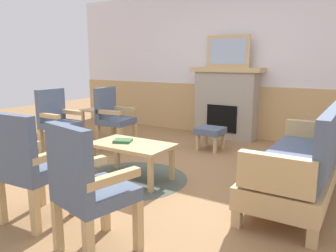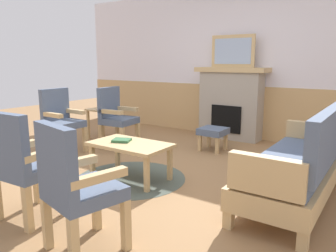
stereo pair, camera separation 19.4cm
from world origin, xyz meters
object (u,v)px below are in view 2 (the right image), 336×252
at_px(framed_picture, 233,51).
at_px(book_on_table, 122,140).
at_px(armchair_front_left, 23,161).
at_px(fireplace, 231,103).
at_px(armchair_front_center, 75,183).
at_px(side_table, 102,115).
at_px(armchair_near_fireplace, 61,118).
at_px(armchair_by_window_left, 116,115).
at_px(footstool, 213,133).
at_px(couch, 299,165).
at_px(coffee_table, 130,147).

distance_m(framed_picture, book_on_table, 2.88).
bearing_deg(armchair_front_left, fireplace, 87.46).
distance_m(armchair_front_center, side_table, 3.70).
height_order(armchair_near_fireplace, armchair_front_left, same).
bearing_deg(side_table, framed_picture, 35.24).
height_order(fireplace, armchair_near_fireplace, fireplace).
bearing_deg(fireplace, armchair_by_window_left, -126.90).
distance_m(footstool, armchair_front_left, 3.05).
xyz_separation_m(couch, coffee_table, (-1.82, -0.40, -0.01)).
bearing_deg(armchair_by_window_left, book_on_table, -43.65).
bearing_deg(coffee_table, framed_picture, 87.86).
relative_size(coffee_table, side_table, 1.75).
xyz_separation_m(couch, book_on_table, (-1.96, -0.40, 0.06)).
bearing_deg(book_on_table, fireplace, 84.99).
relative_size(armchair_near_fireplace, armchair_front_left, 1.00).
xyz_separation_m(armchair_front_left, side_table, (-1.72, 2.62, -0.10)).
bearing_deg(framed_picture, fireplace, -90.00).
bearing_deg(book_on_table, couch, 11.64).
bearing_deg(armchair_front_left, armchair_near_fireplace, 134.28).
relative_size(framed_picture, armchair_near_fireplace, 0.82).
relative_size(framed_picture, coffee_table, 0.83).
bearing_deg(fireplace, footstool, -81.95).
xyz_separation_m(fireplace, book_on_table, (-0.23, -2.65, -0.20)).
height_order(footstool, armchair_front_center, armchair_front_center).
bearing_deg(footstool, coffee_table, -97.74).
bearing_deg(armchair_near_fireplace, armchair_front_center, -35.75).
height_order(fireplace, side_table, fireplace).
relative_size(coffee_table, armchair_front_left, 0.98).
distance_m(coffee_table, armchair_front_center, 1.58).
relative_size(footstool, side_table, 0.73).
bearing_deg(armchair_front_left, armchair_by_window_left, 115.20).
xyz_separation_m(fireplace, footstool, (0.13, -0.94, -0.37)).
xyz_separation_m(coffee_table, footstool, (0.23, 1.71, -0.10)).
height_order(couch, footstool, couch).
distance_m(armchair_by_window_left, side_table, 0.73).
bearing_deg(framed_picture, armchair_front_center, -81.42).
bearing_deg(fireplace, book_on_table, -95.01).
height_order(couch, armchair_by_window_left, same).
bearing_deg(book_on_table, armchair_by_window_left, 136.35).
height_order(couch, armchair_front_left, same).
bearing_deg(armchair_by_window_left, coffee_table, -40.17).
distance_m(couch, book_on_table, 2.00).
bearing_deg(armchair_by_window_left, fireplace, 53.10).
relative_size(framed_picture, book_on_table, 3.86).
height_order(fireplace, footstool, fireplace).
height_order(fireplace, couch, fireplace).
relative_size(armchair_front_left, armchair_front_center, 1.00).
distance_m(book_on_table, armchair_near_fireplace, 1.54).
bearing_deg(armchair_front_left, couch, 42.17).
bearing_deg(armchair_by_window_left, couch, -10.88).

